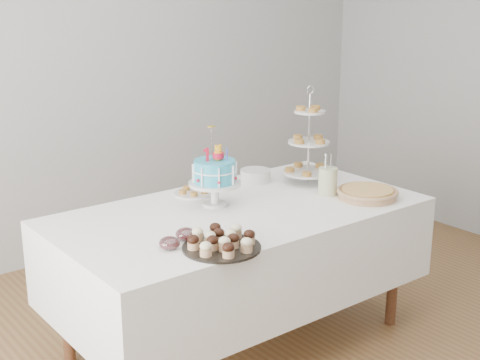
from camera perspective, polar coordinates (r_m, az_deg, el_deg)
walls at (r=3.08m, az=3.36°, el=6.37°), size 5.04×4.04×2.70m
table at (r=3.53m, az=-0.08°, el=-5.98°), size 1.92×1.02×0.77m
birthday_cake at (r=3.47m, az=-2.16°, el=-0.40°), size 0.27×0.27×0.42m
cupcake_tray at (r=2.93m, az=-1.58°, el=-5.18°), size 0.35×0.35×0.08m
pie at (r=3.68m, az=10.82°, el=-1.08°), size 0.33×0.33×0.05m
tiered_stand at (r=3.88m, az=5.89°, el=3.18°), size 0.29×0.29×0.57m
plate_stack at (r=3.93m, az=1.34°, el=0.39°), size 0.18×0.18×0.07m
pastry_plate at (r=3.69m, az=-3.98°, el=-1.02°), size 0.22×0.22×0.03m
jam_bowl_a at (r=2.94m, az=-6.04°, el=-5.38°), size 0.09×0.09×0.06m
jam_bowl_b at (r=3.04m, az=-4.65°, el=-4.63°), size 0.09×0.09×0.06m
utensil_pitcher at (r=3.69m, az=7.50°, el=-0.02°), size 0.11×0.10×0.23m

